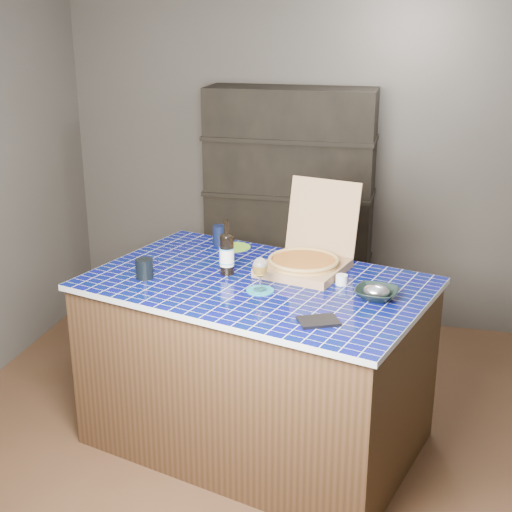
% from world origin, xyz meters
% --- Properties ---
extents(room, '(3.50, 3.50, 3.50)m').
position_xyz_m(room, '(0.00, 0.00, 1.25)').
color(room, '#523423').
rests_on(room, ground).
extents(shelving_unit, '(1.20, 0.41, 1.80)m').
position_xyz_m(shelving_unit, '(0.00, 1.53, 0.90)').
color(shelving_unit, black).
rests_on(shelving_unit, floor).
extents(kitchen_island, '(1.99, 1.55, 0.96)m').
position_xyz_m(kitchen_island, '(0.13, -0.06, 0.48)').
color(kitchen_island, '#4C2F1E').
rests_on(kitchen_island, floor).
extents(pizza_box, '(0.53, 0.60, 0.46)m').
position_xyz_m(pizza_box, '(0.35, 0.16, 1.02)').
color(pizza_box, tan).
rests_on(pizza_box, kitchen_island).
extents(mead_bottle, '(0.08, 0.08, 0.30)m').
position_xyz_m(mead_bottle, '(-0.05, 0.01, 1.08)').
color(mead_bottle, black).
rests_on(mead_bottle, kitchen_island).
extents(teal_trivet, '(0.14, 0.14, 0.01)m').
position_xyz_m(teal_trivet, '(0.18, -0.19, 0.96)').
color(teal_trivet, teal).
rests_on(teal_trivet, kitchen_island).
extents(wine_glass, '(0.08, 0.08, 0.17)m').
position_xyz_m(wine_glass, '(0.18, -0.19, 1.08)').
color(wine_glass, white).
rests_on(wine_glass, teal_trivet).
extents(tumbler, '(0.09, 0.09, 0.11)m').
position_xyz_m(tumbler, '(-0.46, -0.15, 1.01)').
color(tumbler, black).
rests_on(tumbler, kitchen_island).
extents(dvd_case, '(0.22, 0.19, 0.01)m').
position_xyz_m(dvd_case, '(0.52, -0.50, 0.97)').
color(dvd_case, black).
rests_on(dvd_case, kitchen_island).
extents(bowl, '(0.24, 0.24, 0.05)m').
position_xyz_m(bowl, '(0.76, -0.15, 0.99)').
color(bowl, black).
rests_on(bowl, kitchen_island).
extents(foil_contents, '(0.13, 0.11, 0.06)m').
position_xyz_m(foil_contents, '(0.76, -0.15, 1.00)').
color(foil_contents, silver).
rests_on(foil_contents, bowl).
extents(white_jar, '(0.06, 0.06, 0.05)m').
position_xyz_m(white_jar, '(0.57, -0.00, 0.99)').
color(white_jar, white).
rests_on(white_jar, kitchen_island).
extents(navy_cup, '(0.08, 0.08, 0.12)m').
position_xyz_m(navy_cup, '(-0.23, 0.49, 1.02)').
color(navy_cup, black).
rests_on(navy_cup, kitchen_island).
extents(green_trivet, '(0.18, 0.18, 0.01)m').
position_xyz_m(green_trivet, '(-0.13, 0.46, 0.96)').
color(green_trivet, '#7DC229').
rests_on(green_trivet, kitchen_island).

